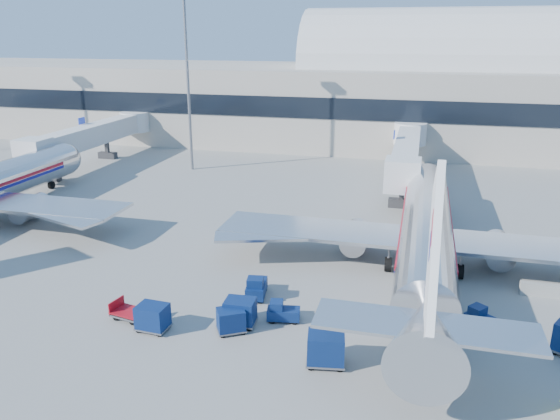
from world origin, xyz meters
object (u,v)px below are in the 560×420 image
(mast_west, at_px, (187,53))
(barrier_near, at_px, (543,290))
(tug_lead, at_px, (282,312))
(cart_solo_near, at_px, (326,348))
(jetbridge_near, at_px, (407,149))
(tug_left, at_px, (256,287))
(cart_train_c, at_px, (153,317))
(airliner_main, at_px, (426,233))
(jetbridge_mid, at_px, (97,134))
(cart_train_a, at_px, (240,312))
(tug_right, at_px, (482,320))
(cart_open_red, at_px, (130,313))
(cart_train_b, at_px, (231,320))

(mast_west, xyz_separation_m, barrier_near, (38.00, -28.00, -14.34))
(tug_lead, relative_size, cart_solo_near, 0.95)
(jetbridge_near, xyz_separation_m, tug_left, (-8.64, -33.91, -3.19))
(tug_left, distance_m, cart_train_c, 7.50)
(airliner_main, bearing_deg, jetbridge_mid, 149.36)
(jetbridge_near, xyz_separation_m, cart_train_a, (-8.49, -37.76, -3.02))
(jetbridge_mid, bearing_deg, airliner_main, -30.64)
(barrier_near, distance_m, cart_train_a, 20.91)
(barrier_near, bearing_deg, tug_lead, -154.78)
(tug_right, distance_m, cart_open_red, 21.88)
(jetbridge_mid, relative_size, mast_west, 1.22)
(cart_solo_near, bearing_deg, tug_right, 26.33)
(tug_left, bearing_deg, cart_train_c, 131.47)
(cart_solo_near, height_order, cart_open_red, cart_solo_near)
(cart_train_a, bearing_deg, mast_west, 114.09)
(jetbridge_near, height_order, cart_train_c, jetbridge_near)
(tug_left, xyz_separation_m, cart_open_red, (-6.87, -4.90, -0.34))
(cart_train_b, bearing_deg, cart_open_red, 150.22)
(jetbridge_near, distance_m, cart_train_a, 38.82)
(jetbridge_mid, distance_m, barrier_near, 59.90)
(cart_train_c, distance_m, cart_open_red, 2.32)
(cart_solo_near, distance_m, cart_open_red, 13.01)
(jetbridge_near, bearing_deg, jetbridge_mid, 180.00)
(tug_lead, distance_m, cart_train_b, 3.38)
(tug_lead, height_order, cart_open_red, tug_lead)
(barrier_near, height_order, cart_train_a, cart_train_a)
(airliner_main, xyz_separation_m, tug_left, (-11.04, -7.60, -2.19))
(barrier_near, relative_size, cart_open_red, 1.31)
(jetbridge_mid, xyz_separation_m, cart_train_a, (33.51, -37.76, -3.02))
(tug_right, bearing_deg, barrier_near, 89.96)
(airliner_main, relative_size, jetbridge_near, 1.35)
(tug_lead, height_order, tug_right, tug_right)
(tug_right, distance_m, cart_train_c, 20.04)
(tug_left, xyz_separation_m, cart_train_a, (0.16, -3.86, 0.18))
(mast_west, bearing_deg, tug_lead, -59.02)
(jetbridge_mid, relative_size, cart_solo_near, 11.89)
(barrier_near, relative_size, tug_left, 1.14)
(cart_train_c, xyz_separation_m, cart_open_red, (-2.09, 0.88, -0.49))
(barrier_near, relative_size, cart_solo_near, 1.30)
(mast_west, relative_size, tug_right, 9.75)
(cart_train_b, distance_m, cart_solo_near, 6.42)
(barrier_near, xyz_separation_m, cart_solo_near, (-13.04, -11.80, 0.53))
(tug_right, height_order, tug_left, tug_left)
(jetbridge_near, relative_size, tug_left, 10.46)
(jetbridge_near, distance_m, cart_train_c, 42.00)
(barrier_near, height_order, cart_train_b, cart_train_b)
(barrier_near, relative_size, cart_train_c, 1.52)
(jetbridge_near, xyz_separation_m, cart_train_b, (-8.76, -38.69, -3.13))
(tug_right, bearing_deg, cart_train_a, -129.13)
(airliner_main, bearing_deg, cart_open_red, -145.09)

